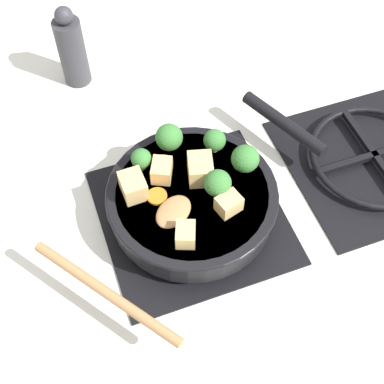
{
  "coord_description": "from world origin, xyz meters",
  "views": [
    {
      "loc": [
        0.46,
        -0.17,
        0.8
      ],
      "look_at": [
        0.0,
        0.0,
        0.08
      ],
      "focal_mm": 50.0,
      "sensor_mm": 36.0,
      "label": 1
    }
  ],
  "objects": [
    {
      "name": "broccoli_floret_west_rim",
      "position": [
        -0.01,
        0.1,
        0.11
      ],
      "size": [
        0.05,
        0.05,
        0.05
      ],
      "color": "#709956",
      "rests_on": "skillet_pan"
    },
    {
      "name": "pepper_mill",
      "position": [
        -0.4,
        -0.11,
        0.08
      ],
      "size": [
        0.06,
        0.06,
        0.18
      ],
      "color": "#333338",
      "rests_on": "ground_plane"
    },
    {
      "name": "broccoli_floret_near_spoon",
      "position": [
        -0.08,
        -0.06,
        0.1
      ],
      "size": [
        0.03,
        0.03,
        0.04
      ],
      "color": "#709956",
      "rests_on": "skillet_pan"
    },
    {
      "name": "rear_burner_grate",
      "position": [
        0.0,
        0.36,
        0.01
      ],
      "size": [
        0.31,
        0.31,
        0.03
      ],
      "color": "black",
      "rests_on": "ground_plane"
    },
    {
      "name": "carrot_slice_orange_thin",
      "position": [
        -0.07,
        -0.03,
        0.08
      ],
      "size": [
        0.03,
        0.03,
        0.01
      ],
      "primitive_type": "cylinder",
      "color": "orange",
      "rests_on": "skillet_pan"
    },
    {
      "name": "broccoli_floret_east_rim",
      "position": [
        -0.07,
        0.07,
        0.1
      ],
      "size": [
        0.04,
        0.04,
        0.05
      ],
      "color": "#709956",
      "rests_on": "skillet_pan"
    },
    {
      "name": "tofu_cube_near_handle",
      "position": [
        0.05,
        0.04,
        0.09
      ],
      "size": [
        0.04,
        0.04,
        0.03
      ],
      "primitive_type": "cube",
      "rotation": [
        0.0,
        0.0,
        1.84
      ],
      "color": "#DBB770",
      "rests_on": "skillet_pan"
    },
    {
      "name": "tofu_cube_center_large",
      "position": [
        -0.05,
        -0.04,
        0.09
      ],
      "size": [
        0.05,
        0.05,
        0.03
      ],
      "primitive_type": "cube",
      "rotation": [
        0.0,
        0.0,
        5.83
      ],
      "color": "#DBB770",
      "rests_on": "skillet_pan"
    },
    {
      "name": "broccoli_floret_north_edge",
      "position": [
        0.02,
        0.04,
        0.11
      ],
      "size": [
        0.04,
        0.04,
        0.05
      ],
      "color": "#709956",
      "rests_on": "skillet_pan"
    },
    {
      "name": "ground_plane",
      "position": [
        0.0,
        0.0,
        0.0
      ],
      "size": [
        2.4,
        2.4,
        0.0
      ],
      "primitive_type": "plane",
      "color": "silver"
    },
    {
      "name": "front_burner_grate",
      "position": [
        0.0,
        0.0,
        0.01
      ],
      "size": [
        0.31,
        0.31,
        0.03
      ],
      "color": "black",
      "rests_on": "ground_plane"
    },
    {
      "name": "tofu_cube_back_piece",
      "position": [
        0.08,
        -0.04,
        0.09
      ],
      "size": [
        0.05,
        0.04,
        0.03
      ],
      "primitive_type": "cube",
      "rotation": [
        0.0,
        0.0,
        5.91
      ],
      "color": "#DBB770",
      "rests_on": "skillet_pan"
    },
    {
      "name": "skillet_pan",
      "position": [
        -0.0,
        0.0,
        0.06
      ],
      "size": [
        0.33,
        0.4,
        0.05
      ],
      "color": "black",
      "rests_on": "front_burner_grate"
    },
    {
      "name": "tofu_cube_east_chunk",
      "position": [
        -0.03,
        -0.09,
        0.1
      ],
      "size": [
        0.05,
        0.04,
        0.04
      ],
      "primitive_type": "cube",
      "rotation": [
        0.0,
        0.0,
        0.03
      ],
      "color": "#DBB770",
      "rests_on": "skillet_pan"
    },
    {
      "name": "broccoli_floret_center_top",
      "position": [
        -0.1,
        -0.01,
        0.11
      ],
      "size": [
        0.05,
        0.05,
        0.05
      ],
      "color": "#709956",
      "rests_on": "skillet_pan"
    },
    {
      "name": "carrot_slice_near_center",
      "position": [
        -0.01,
        -0.06,
        0.08
      ],
      "size": [
        0.03,
        0.03,
        0.01
      ],
      "primitive_type": "cylinder",
      "color": "orange",
      "rests_on": "skillet_pan"
    },
    {
      "name": "wooden_spoon",
      "position": [
        0.09,
        -0.12,
        0.09
      ],
      "size": [
        0.25,
        0.26,
        0.02
      ],
      "color": "#A87A4C",
      "rests_on": "skillet_pan"
    },
    {
      "name": "tofu_cube_west_chunk",
      "position": [
        -0.03,
        0.02,
        0.1
      ],
      "size": [
        0.06,
        0.05,
        0.04
      ],
      "primitive_type": "cube",
      "rotation": [
        0.0,
        0.0,
        2.88
      ],
      "color": "#DBB770",
      "rests_on": "skillet_pan"
    }
  ]
}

